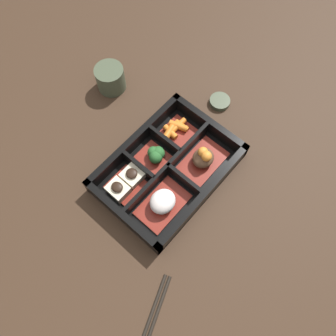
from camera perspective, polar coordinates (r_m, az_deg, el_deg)
ground_plane at (r=0.72m, az=0.00°, el=-0.79°), size 3.00×3.00×0.00m
bento_base at (r=0.71m, az=0.00°, el=-0.64°), size 0.29×0.21×0.01m
bento_rim at (r=0.70m, az=-0.12°, el=0.05°), size 0.29×0.21×0.05m
bowl_stew at (r=0.70m, az=6.14°, el=1.65°), size 0.11×0.07×0.05m
bowl_rice at (r=0.67m, az=-0.93°, el=-6.00°), size 0.11×0.07×0.04m
bowl_carrots at (r=0.74m, az=1.48°, el=6.69°), size 0.07×0.07×0.02m
bowl_greens at (r=0.71m, az=-2.10°, el=2.33°), size 0.06×0.07×0.03m
bowl_tofu at (r=0.69m, az=-7.50°, el=-2.67°), size 0.08×0.07×0.04m
tea_cup at (r=0.82m, az=-10.01°, el=15.19°), size 0.07×0.07×0.06m
sauce_dish at (r=0.81m, az=9.00°, el=11.38°), size 0.05×0.05×0.01m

